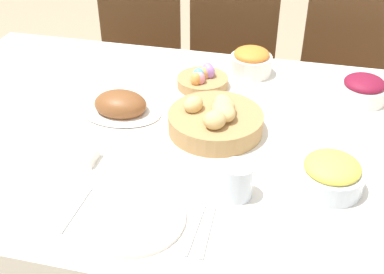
{
  "coord_description": "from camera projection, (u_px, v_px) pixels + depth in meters",
  "views": [
    {
      "loc": [
        0.29,
        -1.17,
        1.54
      ],
      "look_at": [
        0.03,
        -0.09,
        0.78
      ],
      "focal_mm": 45.0,
      "sensor_mm": 36.0,
      "label": 1
    }
  ],
  "objects": [
    {
      "name": "beet_salad_bowl",
      "position": [
        363.0,
        89.0,
        1.58
      ],
      "size": [
        0.16,
        0.16,
        0.09
      ],
      "color": "silver",
      "rests_on": "dining_table"
    },
    {
      "name": "spoon",
      "position": [
        208.0,
        232.0,
        1.1
      ],
      "size": [
        0.02,
        0.17,
        0.0
      ],
      "rotation": [
        0.0,
        0.0,
        0.03
      ],
      "color": "#B7B7BC",
      "rests_on": "dining_table"
    },
    {
      "name": "ham_platter",
      "position": [
        121.0,
        106.0,
        1.52
      ],
      "size": [
        0.26,
        0.18,
        0.08
      ],
      "color": "silver",
      "rests_on": "dining_table"
    },
    {
      "name": "dining_table",
      "position": [
        189.0,
        220.0,
        1.66
      ],
      "size": [
        1.88,
        1.14,
        0.74
      ],
      "color": "white",
      "rests_on": "ground"
    },
    {
      "name": "chair_far_right",
      "position": [
        342.0,
        82.0,
        2.2
      ],
      "size": [
        0.46,
        0.46,
        0.96
      ],
      "rotation": [
        0.0,
        0.0,
        -0.1
      ],
      "color": "brown",
      "rests_on": "ground"
    },
    {
      "name": "butter_dish",
      "position": [
        77.0,
        155.0,
        1.32
      ],
      "size": [
        0.11,
        0.07,
        0.03
      ],
      "color": "silver",
      "rests_on": "dining_table"
    },
    {
      "name": "pineapple_bowl",
      "position": [
        331.0,
        174.0,
        1.21
      ],
      "size": [
        0.17,
        0.17,
        0.09
      ],
      "color": "silver",
      "rests_on": "dining_table"
    },
    {
      "name": "knife",
      "position": [
        195.0,
        229.0,
        1.11
      ],
      "size": [
        0.02,
        0.17,
        0.0
      ],
      "rotation": [
        0.0,
        0.0,
        -0.03
      ],
      "color": "#B7B7BC",
      "rests_on": "dining_table"
    },
    {
      "name": "drinking_cup",
      "position": [
        238.0,
        181.0,
        1.18
      ],
      "size": [
        0.08,
        0.08,
        0.09
      ],
      "color": "silver",
      "rests_on": "dining_table"
    },
    {
      "name": "fork",
      "position": [
        76.0,
        209.0,
        1.16
      ],
      "size": [
        0.02,
        0.17,
        0.0
      ],
      "rotation": [
        0.0,
        0.0,
        -0.03
      ],
      "color": "#B7B7BC",
      "rests_on": "dining_table"
    },
    {
      "name": "egg_basket",
      "position": [
        203.0,
        79.0,
        1.67
      ],
      "size": [
        0.18,
        0.18,
        0.08
      ],
      "color": "#AD8451",
      "rests_on": "dining_table"
    },
    {
      "name": "dinner_plate",
      "position": [
        134.0,
        218.0,
        1.14
      ],
      "size": [
        0.25,
        0.25,
        0.01
      ],
      "color": "silver",
      "rests_on": "dining_table"
    },
    {
      "name": "chair_far_center",
      "position": [
        230.0,
        70.0,
        2.3
      ],
      "size": [
        0.46,
        0.46,
        0.96
      ],
      "rotation": [
        0.0,
        0.0,
        0.09
      ],
      "color": "brown",
      "rests_on": "ground"
    },
    {
      "name": "chair_far_left",
      "position": [
        134.0,
        60.0,
        2.4
      ],
      "size": [
        0.43,
        0.43,
        0.96
      ],
      "rotation": [
        0.0,
        0.0,
        0.02
      ],
      "color": "brown",
      "rests_on": "ground"
    },
    {
      "name": "bread_basket",
      "position": [
        216.0,
        120.0,
        1.43
      ],
      "size": [
        0.28,
        0.28,
        0.11
      ],
      "color": "#AD8451",
      "rests_on": "dining_table"
    },
    {
      "name": "carrot_bowl",
      "position": [
        251.0,
        61.0,
        1.74
      ],
      "size": [
        0.15,
        0.15,
        0.1
      ],
      "color": "silver",
      "rests_on": "dining_table"
    }
  ]
}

